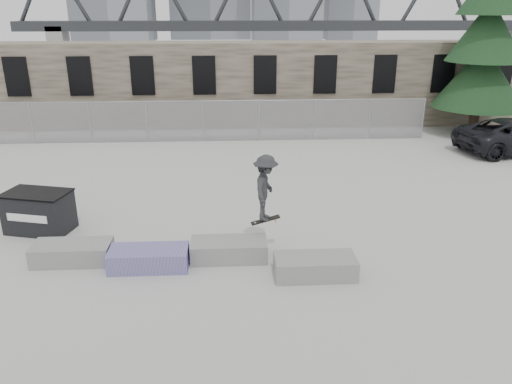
% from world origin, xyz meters
% --- Properties ---
extents(ground, '(120.00, 120.00, 0.00)m').
position_xyz_m(ground, '(0.00, 0.00, 0.00)').
color(ground, '#B9B9B4').
rests_on(ground, ground).
extents(stone_wall, '(36.00, 2.58, 4.50)m').
position_xyz_m(stone_wall, '(0.00, 16.24, 2.26)').
color(stone_wall, brown).
rests_on(stone_wall, ground).
extents(chainlink_fence, '(22.06, 0.06, 2.02)m').
position_xyz_m(chainlink_fence, '(-0.00, 12.50, 1.04)').
color(chainlink_fence, gray).
rests_on(chainlink_fence, ground).
extents(planter_far_left, '(2.00, 0.90, 0.52)m').
position_xyz_m(planter_far_left, '(-2.90, 0.16, 0.28)').
color(planter_far_left, gray).
rests_on(planter_far_left, ground).
extents(planter_center_left, '(2.00, 0.90, 0.52)m').
position_xyz_m(planter_center_left, '(-0.86, -0.27, 0.28)').
color(planter_center_left, '#3D339B').
rests_on(planter_center_left, ground).
extents(planter_center_right, '(2.00, 0.90, 0.52)m').
position_xyz_m(planter_center_right, '(1.18, 0.11, 0.28)').
color(planter_center_right, gray).
rests_on(planter_center_right, ground).
extents(planter_offset, '(2.00, 0.90, 0.52)m').
position_xyz_m(planter_offset, '(3.30, -0.93, 0.28)').
color(planter_offset, gray).
rests_on(planter_offset, ground).
extents(dumpster, '(2.08, 1.56, 1.22)m').
position_xyz_m(dumpster, '(-4.41, 2.18, 0.62)').
color(dumpster, black).
rests_on(dumpster, ground).
extents(spruce_tree, '(4.55, 4.55, 11.50)m').
position_xyz_m(spruce_tree, '(14.03, 13.32, 4.93)').
color(spruce_tree, '#38281E').
rests_on(spruce_tree, ground).
extents(truss_bridge, '(70.00, 3.00, 9.80)m').
position_xyz_m(truss_bridge, '(10.00, 55.00, 4.13)').
color(truss_bridge, '#2D3033').
rests_on(truss_bridge, ground).
extents(skateboarder, '(0.94, 1.29, 1.93)m').
position_xyz_m(skateboarder, '(2.18, 0.63, 1.78)').
color(skateboarder, '#2B2B2E').
rests_on(skateboarder, ground).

